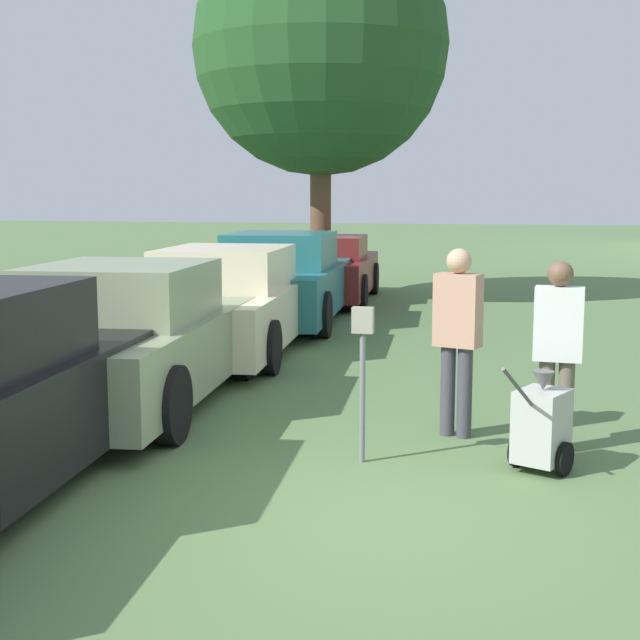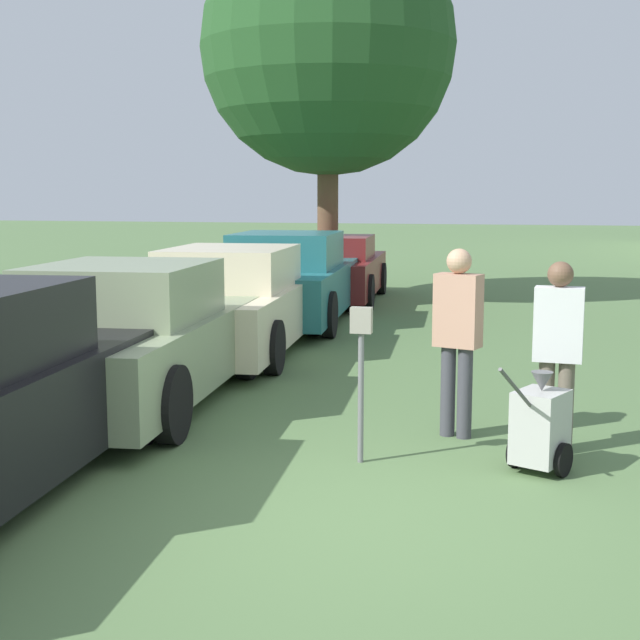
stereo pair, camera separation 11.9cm
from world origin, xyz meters
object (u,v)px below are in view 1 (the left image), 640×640
(parked_car_cream, at_px, (229,304))
(parked_car_maroon, at_px, (324,270))
(equipment_cart, at_px, (541,426))
(parked_car_sage, at_px, (128,340))
(person_worker, at_px, (457,330))
(parked_car_teal, at_px, (283,281))
(person_supervisor, at_px, (558,344))
(parking_meter, at_px, (363,355))

(parked_car_cream, bearing_deg, parked_car_maroon, 85.19)
(parked_car_cream, height_order, equipment_cart, parked_car_cream)
(parked_car_sage, height_order, equipment_cart, parked_car_sage)
(equipment_cart, bearing_deg, parked_car_cream, 156.63)
(parked_car_maroon, relative_size, person_worker, 2.66)
(parked_car_sage, relative_size, parked_car_teal, 0.92)
(parked_car_teal, xyz_separation_m, equipment_cart, (4.32, -7.72, -0.35))
(parked_car_sage, distance_m, parked_car_teal, 6.32)
(parked_car_teal, xyz_separation_m, person_worker, (3.55, -6.80, 0.28))
(parked_car_teal, relative_size, person_worker, 2.93)
(person_supervisor, bearing_deg, parked_car_maroon, -63.00)
(parked_car_cream, bearing_deg, parked_car_sage, -94.82)
(equipment_cart, bearing_deg, parked_car_sage, -173.47)
(parked_car_sage, xyz_separation_m, person_worker, (3.55, -0.47, 0.31))
(parked_car_sage, xyz_separation_m, parking_meter, (2.83, -1.48, 0.22))
(person_worker, bearing_deg, person_supervisor, 179.34)
(parked_car_teal, relative_size, person_supervisor, 3.07)
(parking_meter, xyz_separation_m, person_worker, (0.72, 1.01, 0.09))
(equipment_cart, bearing_deg, parking_meter, -152.32)
(parked_car_sage, xyz_separation_m, parked_car_cream, (0.00, 3.37, -0.01))
(parked_car_teal, bearing_deg, person_worker, -67.22)
(person_worker, xyz_separation_m, equipment_cart, (0.77, -0.92, -0.63))
(parked_car_cream, xyz_separation_m, parked_car_maroon, (-0.00, 6.28, -0.04))
(person_worker, relative_size, person_supervisor, 1.05)
(parked_car_teal, xyz_separation_m, parking_meter, (2.83, -7.80, 0.19))
(parked_car_teal, bearing_deg, parked_car_maroon, 85.20)
(parked_car_cream, distance_m, parked_car_teal, 2.95)
(parked_car_cream, xyz_separation_m, parked_car_teal, (-0.00, 2.95, 0.04))
(parked_car_sage, bearing_deg, parking_meter, -32.37)
(parked_car_teal, distance_m, equipment_cart, 8.85)
(person_supervisor, bearing_deg, parking_meter, 27.45)
(parked_car_cream, bearing_deg, equipment_cart, -52.60)
(parking_meter, bearing_deg, equipment_cart, 3.26)
(parked_car_sage, distance_m, parked_car_cream, 3.37)
(person_worker, relative_size, equipment_cart, 1.79)
(parked_car_teal, xyz_separation_m, parked_car_maroon, (-0.00, 3.33, -0.08))
(person_supervisor, xyz_separation_m, equipment_cart, (-0.13, -0.62, -0.58))
(parking_meter, bearing_deg, parked_car_teal, 109.96)
(parked_car_sage, distance_m, parking_meter, 3.20)
(parked_car_teal, height_order, person_supervisor, person_supervisor)
(parking_meter, bearing_deg, parked_car_sage, 152.44)
(parked_car_sage, height_order, person_worker, person_worker)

